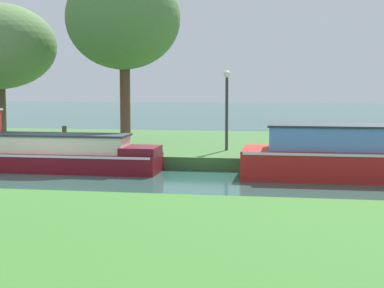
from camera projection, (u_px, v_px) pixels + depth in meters
ground_plane at (34, 177)px, 17.39m from camera, size 120.00×120.00×0.00m
riverbank_far at (107, 145)px, 24.24m from camera, size 72.00×10.00×0.40m
maroon_barge at (41, 152)px, 18.56m from camera, size 7.33×1.50×1.88m
red_narrowboat at (351, 156)px, 17.05m from camera, size 6.35×2.04×1.52m
willow_tree_centre at (123, 19)px, 21.97m from camera, size 4.17×3.93×6.45m
lamp_post at (227, 100)px, 20.39m from camera, size 0.24×0.24×2.68m
mooring_post_near at (65, 139)px, 20.02m from camera, size 0.15×0.15×0.86m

